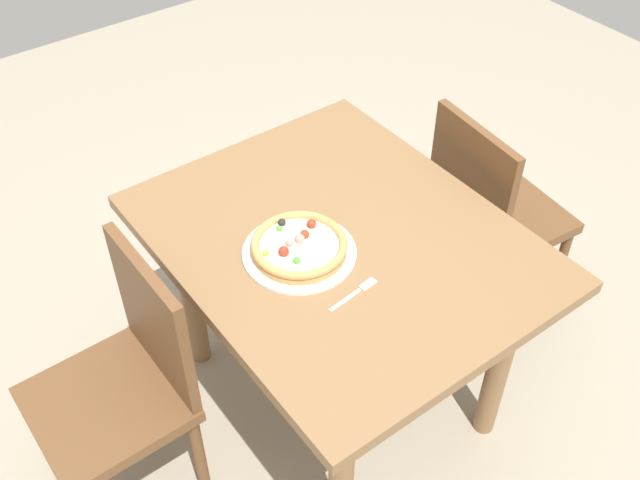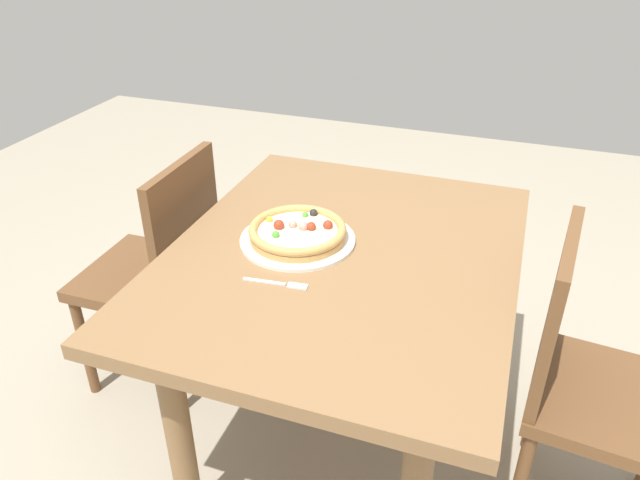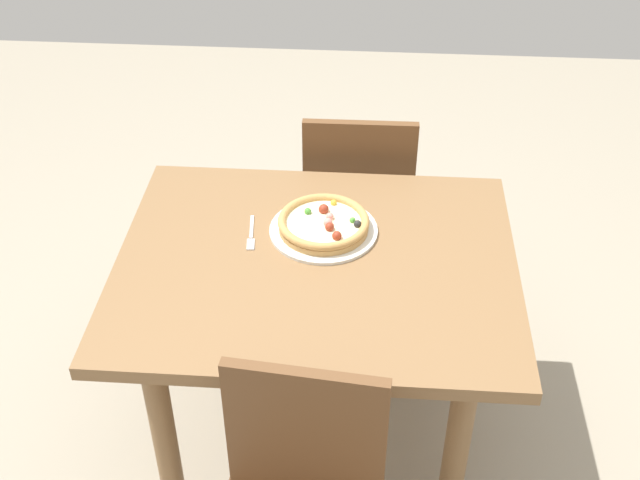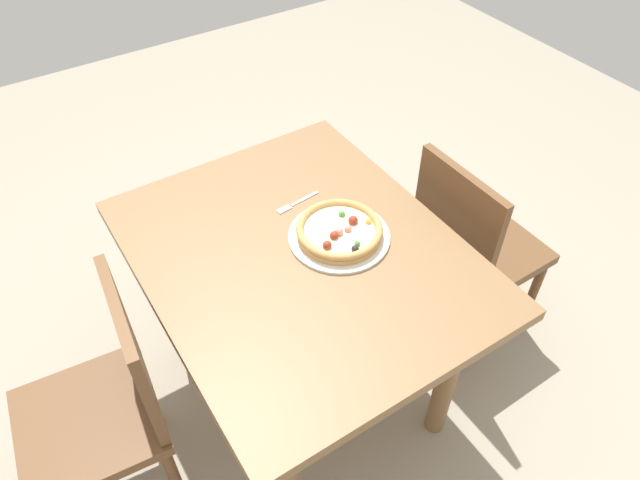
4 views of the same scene
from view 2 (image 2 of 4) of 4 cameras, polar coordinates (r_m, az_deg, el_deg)
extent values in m
plane|color=#9E937F|center=(2.09, 1.79, -18.52)|extent=(6.00, 6.00, 0.00)
cube|color=olive|center=(1.62, 2.18, -1.72)|extent=(1.13, 0.91, 0.04)
cylinder|color=olive|center=(2.23, -2.35, -2.95)|extent=(0.07, 0.07, 0.69)
cylinder|color=olive|center=(1.67, -13.24, -17.76)|extent=(0.07, 0.07, 0.69)
cylinder|color=olive|center=(2.12, 13.40, -5.90)|extent=(0.07, 0.07, 0.69)
cylinder|color=brown|center=(2.26, -21.46, -9.40)|extent=(0.04, 0.04, 0.41)
cylinder|color=brown|center=(2.46, -16.71, -4.79)|extent=(0.04, 0.04, 0.41)
cylinder|color=brown|center=(2.08, -13.99, -11.75)|extent=(0.04, 0.04, 0.41)
cylinder|color=brown|center=(2.30, -9.65, -6.51)|extent=(0.04, 0.04, 0.41)
cube|color=brown|center=(2.14, -16.28, -3.27)|extent=(0.40, 0.40, 0.04)
cube|color=brown|center=(1.93, -12.69, 1.36)|extent=(0.38, 0.03, 0.42)
cylinder|color=brown|center=(2.04, 19.95, -14.13)|extent=(0.04, 0.04, 0.41)
cube|color=brown|center=(1.77, 26.02, -13.67)|extent=(0.44, 0.44, 0.04)
cube|color=brown|center=(1.62, 21.42, -6.40)|extent=(0.38, 0.07, 0.42)
cylinder|color=silver|center=(1.65, -2.14, 0.04)|extent=(0.32, 0.32, 0.01)
cylinder|color=tan|center=(1.64, -2.15, 0.46)|extent=(0.26, 0.26, 0.02)
cylinder|color=beige|center=(1.64, -2.15, 0.82)|extent=(0.23, 0.23, 0.01)
torus|color=tan|center=(1.64, -2.16, 1.03)|extent=(0.27, 0.27, 0.02)
sphere|color=#E58C7F|center=(1.64, -1.62, 1.32)|extent=(0.03, 0.03, 0.03)
sphere|color=maroon|center=(1.65, 0.75, 1.44)|extent=(0.03, 0.03, 0.03)
sphere|color=#4C9E38|center=(1.71, -1.42, 2.43)|extent=(0.02, 0.02, 0.02)
sphere|color=gold|center=(1.69, -4.84, 1.96)|extent=(0.02, 0.02, 0.02)
sphere|color=maroon|center=(1.64, -0.85, 1.28)|extent=(0.03, 0.03, 0.03)
sphere|color=maroon|center=(1.65, -3.94, 1.43)|extent=(0.03, 0.03, 0.03)
sphere|color=#4C9E38|center=(1.61, -4.23, 0.53)|extent=(0.02, 0.02, 0.02)
sphere|color=#E58C7F|center=(1.65, -2.60, 1.51)|extent=(0.02, 0.02, 0.02)
sphere|color=#262626|center=(1.71, -0.62, 2.60)|extent=(0.02, 0.02, 0.02)
cube|color=silver|center=(1.49, -5.32, -3.95)|extent=(0.02, 0.11, 0.00)
cube|color=silver|center=(1.47, -2.15, -4.40)|extent=(0.03, 0.05, 0.00)
camera|label=1|loc=(1.49, -82.01, 32.02)|focal=41.49mm
camera|label=3|loc=(2.08, 74.57, 27.96)|focal=45.48mm
camera|label=4|loc=(2.43, 31.07, 37.39)|focal=32.67mm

